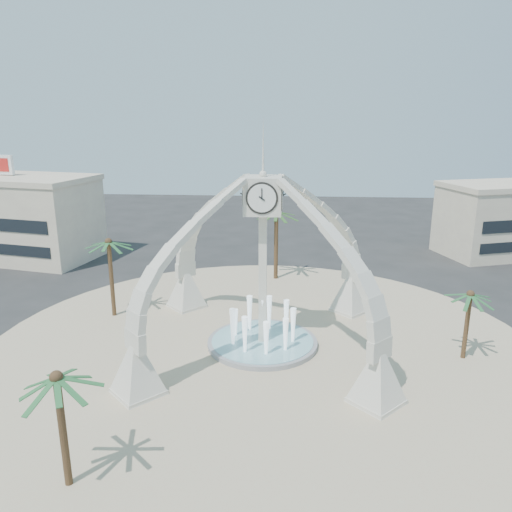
# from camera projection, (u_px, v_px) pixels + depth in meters

# --- Properties ---
(ground) EXTENTS (140.00, 140.00, 0.00)m
(ground) POSITION_uv_depth(u_px,v_px,m) (262.00, 346.00, 36.42)
(ground) COLOR #282828
(ground) RESTS_ON ground
(plaza) EXTENTS (40.00, 40.00, 0.06)m
(plaza) POSITION_uv_depth(u_px,v_px,m) (262.00, 345.00, 36.41)
(plaza) COLOR tan
(plaza) RESTS_ON ground
(clock_tower) EXTENTS (17.94, 17.94, 16.30)m
(clock_tower) POSITION_uv_depth(u_px,v_px,m) (263.00, 260.00, 34.65)
(clock_tower) COLOR beige
(clock_tower) RESTS_ON ground
(fountain) EXTENTS (8.00, 8.00, 3.62)m
(fountain) POSITION_uv_depth(u_px,v_px,m) (262.00, 342.00, 36.34)
(fountain) COLOR gray
(fountain) RESTS_ON ground
(building_nw) EXTENTS (23.75, 13.73, 11.90)m
(building_nw) POSITION_uv_depth(u_px,v_px,m) (2.00, 216.00, 58.44)
(building_nw) COLOR beige
(building_nw) RESTS_ON ground
(palm_east) EXTENTS (3.58, 3.58, 5.35)m
(palm_east) POSITION_uv_depth(u_px,v_px,m) (470.00, 295.00, 33.25)
(palm_east) COLOR brown
(palm_east) RESTS_ON ground
(palm_west) EXTENTS (4.06, 4.06, 7.10)m
(palm_west) POSITION_uv_depth(u_px,v_px,m) (109.00, 243.00, 40.12)
(palm_west) COLOR brown
(palm_west) RESTS_ON ground
(palm_north) EXTENTS (5.45, 5.45, 7.83)m
(palm_north) POSITION_uv_depth(u_px,v_px,m) (276.00, 213.00, 49.43)
(palm_north) COLOR brown
(palm_north) RESTS_ON ground
(palm_south) EXTENTS (4.38, 4.38, 6.15)m
(palm_south) POSITION_uv_depth(u_px,v_px,m) (56.00, 379.00, 21.26)
(palm_south) COLOR brown
(palm_south) RESTS_ON ground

